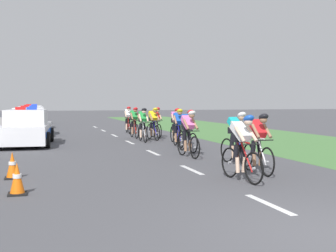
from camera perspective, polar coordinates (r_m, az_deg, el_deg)
name	(u,v)px	position (r m, az deg, el deg)	size (l,w,h in m)	color
grass_verge	(271,138)	(21.89, 13.50, -1.57)	(7.00, 60.00, 0.01)	#4C7F42
lane_markings_centre	(140,147)	(17.24, -3.72, -2.78)	(0.14, 29.60, 0.01)	white
cyclist_lead	(242,147)	(9.95, 9.75, -2.75)	(0.45, 1.72, 1.56)	black
cyclist_second	(258,143)	(11.08, 11.87, -2.17)	(0.42, 1.72, 1.56)	black
cyclist_third	(237,137)	(12.52, 9.06, -1.51)	(0.45, 1.72, 1.56)	black
cyclist_fourth	(188,133)	(14.03, 2.72, -0.96)	(0.45, 1.72, 1.56)	black
cyclist_fifth	(188,130)	(15.51, 2.61, -0.55)	(0.44, 1.72, 1.56)	black
cyclist_sixth	(178,127)	(17.15, 1.36, -0.18)	(0.44, 1.72, 1.56)	black
cyclist_seventh	(176,125)	(18.73, 1.02, 0.12)	(0.43, 1.72, 1.56)	black
cyclist_eighth	(143,124)	(19.34, -3.35, 0.21)	(0.42, 1.72, 1.56)	black
cyclist_ninth	(153,123)	(20.23, -1.97, 0.35)	(0.45, 1.72, 1.56)	black
cyclist_tenth	(156,122)	(21.36, -1.60, 0.51)	(0.43, 1.72, 1.56)	black
cyclist_eleventh	(128,120)	(24.56, -5.31, 0.86)	(0.43, 1.72, 1.56)	black
cyclist_twelfth	(134,122)	(21.39, -4.50, 0.50)	(0.42, 1.72, 1.56)	black
police_car_nearest	(27,129)	(18.76, -18.20, -0.37)	(2.28, 4.53, 1.59)	white
police_car_second	(29,123)	(24.25, -17.91, 0.43)	(2.09, 4.45, 1.59)	white
police_car_third	(31,118)	(30.06, -17.72, 0.96)	(2.04, 4.42, 1.59)	white
police_car_furthest	(32,115)	(36.19, -17.59, 1.34)	(2.16, 4.48, 1.59)	white
traffic_cone_near	(12,166)	(10.83, -19.92, -4.95)	(0.36, 0.36, 0.64)	black
traffic_cone_mid	(17,179)	(8.96, -19.35, -6.64)	(0.36, 0.36, 0.64)	black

